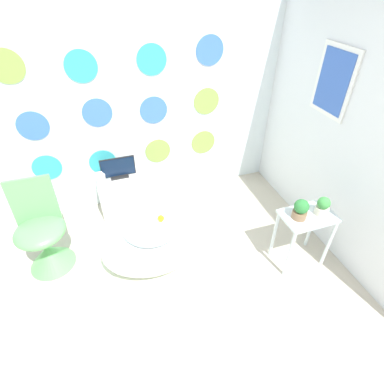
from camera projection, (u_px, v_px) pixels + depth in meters
The scene contains 13 objects.
ground_plane at pixel (186, 359), 2.26m from camera, with size 12.00×12.00×0.00m, color #BCB29E.
wall_back_dotted at pixel (122, 95), 3.05m from camera, with size 4.50×0.05×2.60m.
wall_right at pixel (336, 113), 2.69m from camera, with size 0.06×3.09×2.60m.
rug at pixel (154, 271), 2.90m from camera, with size 1.38×0.72×0.01m.
bathtub at pixel (153, 243), 2.84m from camera, with size 0.97×0.65×0.52m.
rubber_duck at pixel (161, 218), 2.69m from camera, with size 0.06×0.07×0.07m.
chair at pixel (45, 242), 2.81m from camera, with size 0.45×0.45×0.90m.
tv_cabinet at pixel (123, 193), 3.49m from camera, with size 0.52×0.35×0.48m.
tv at pixel (118, 169), 3.28m from camera, with size 0.37×0.12×0.24m.
vase at pixel (101, 180), 3.17m from camera, with size 0.09×0.09×0.16m.
side_table at pixel (305, 225), 2.74m from camera, with size 0.48×0.31×0.60m.
potted_plant_left at pixel (301, 209), 2.58m from camera, with size 0.13×0.13×0.19m.
potted_plant_right at pixel (323, 206), 2.62m from camera, with size 0.12×0.12×0.18m.
Camera 1 is at (-0.28, -0.97, 2.39)m, focal length 28.00 mm.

